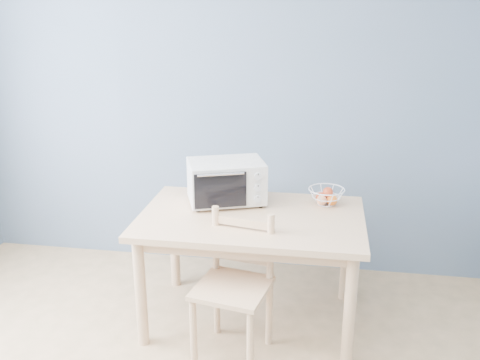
% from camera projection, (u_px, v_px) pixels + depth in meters
% --- Properties ---
extents(room, '(4.01, 4.51, 2.61)m').
position_uv_depth(room, '(105.00, 216.00, 1.89)').
color(room, tan).
rests_on(room, ground).
extents(dining_table, '(1.40, 0.90, 0.75)m').
position_uv_depth(dining_table, '(251.00, 230.00, 3.38)').
color(dining_table, '#E0B586').
rests_on(dining_table, ground).
extents(toaster_oven, '(0.57, 0.49, 0.29)m').
position_uv_depth(toaster_oven, '(223.00, 181.00, 3.51)').
color(toaster_oven, silver).
rests_on(toaster_oven, dining_table).
extents(fruit_basket, '(0.32, 0.32, 0.12)m').
position_uv_depth(fruit_basket, '(326.00, 196.00, 3.50)').
color(fruit_basket, white).
rests_on(fruit_basket, dining_table).
extents(dining_chair, '(0.48, 0.48, 0.87)m').
position_uv_depth(dining_chair, '(235.00, 288.00, 3.13)').
color(dining_chair, '#E0B586').
rests_on(dining_chair, ground).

